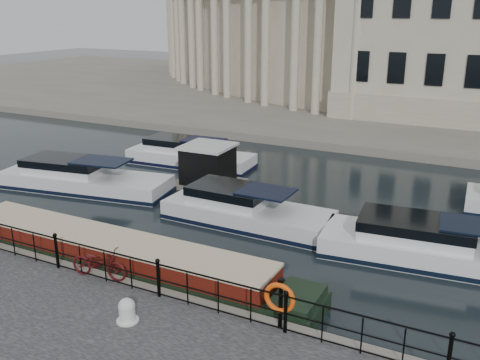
% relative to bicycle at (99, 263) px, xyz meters
% --- Properties ---
extents(ground_plane, '(160.00, 160.00, 0.00)m').
position_rel_bicycle_xyz_m(ground_plane, '(2.32, 2.16, -1.06)').
color(ground_plane, black).
rests_on(ground_plane, ground).
extents(far_bank, '(120.00, 42.00, 0.55)m').
position_rel_bicycle_xyz_m(far_bank, '(2.32, 41.16, -0.78)').
color(far_bank, '#6B665B').
rests_on(far_bank, ground_plane).
extents(railing, '(24.14, 0.14, 1.22)m').
position_rel_bicycle_xyz_m(railing, '(2.32, -0.09, 0.14)').
color(railing, black).
rests_on(railing, near_quay).
extents(civic_building, '(53.55, 31.84, 16.85)m').
position_rel_bicycle_xyz_m(civic_building, '(1.32, 36.87, 5.98)').
color(civic_building, '#ADA38C').
rests_on(civic_building, far_bank).
extents(bicycle, '(2.00, 0.91, 1.02)m').
position_rel_bicycle_xyz_m(bicycle, '(0.00, 0.00, 0.00)').
color(bicycle, '#480C0F').
rests_on(bicycle, near_quay).
extents(mooring_bollard, '(0.61, 0.61, 0.69)m').
position_rel_bicycle_xyz_m(mooring_bollard, '(2.32, -1.56, -0.19)').
color(mooring_bollard, silver).
rests_on(mooring_bollard, near_quay).
extents(life_ring_post, '(0.87, 0.22, 1.42)m').
position_rel_bicycle_xyz_m(life_ring_post, '(6.11, -0.00, 0.38)').
color(life_ring_post, black).
rests_on(life_ring_post, near_quay).
extents(narrowboat, '(15.18, 2.06, 1.56)m').
position_rel_bicycle_xyz_m(narrowboat, '(-0.82, 1.47, -0.69)').
color(narrowboat, black).
rests_on(narrowboat, ground_plane).
extents(harbour_hut, '(3.34, 2.82, 2.20)m').
position_rel_bicycle_xyz_m(harbour_hut, '(-2.47, 10.94, -0.10)').
color(harbour_hut, '#6B665B').
rests_on(harbour_hut, ground_plane).
extents(cabin_cruisers, '(28.19, 9.72, 1.99)m').
position_rel_bicycle_xyz_m(cabin_cruisers, '(1.80, 9.56, -0.69)').
color(cabin_cruisers, silver).
rests_on(cabin_cruisers, ground_plane).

